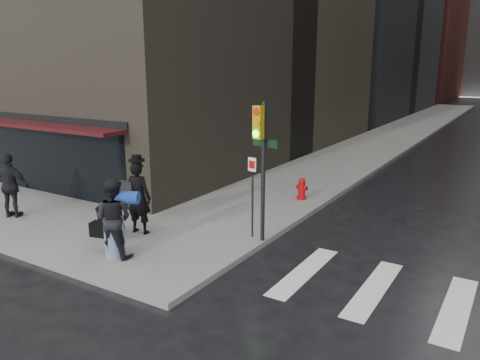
# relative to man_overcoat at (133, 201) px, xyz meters

# --- Properties ---
(ground) EXTENTS (140.00, 140.00, 0.00)m
(ground) POSITION_rel_man_overcoat_xyz_m (1.33, -0.54, -1.07)
(ground) COLOR black
(ground) RESTS_ON ground
(sidewalk_left) EXTENTS (4.00, 50.00, 0.15)m
(sidewalk_left) POSITION_rel_man_overcoat_xyz_m (1.33, 26.46, -1.00)
(sidewalk_left) COLOR slate
(sidewalk_left) RESTS_ON ground
(bldg_left_far) EXTENTS (22.00, 20.00, 26.00)m
(bldg_left_far) POSITION_rel_man_overcoat_xyz_m (-11.67, 61.46, 11.93)
(bldg_left_far) COLOR #56271D
(bldg_left_far) RESTS_ON ground
(storefront) EXTENTS (8.40, 1.11, 2.83)m
(storefront) POSITION_rel_man_overcoat_xyz_m (-5.67, 1.36, 0.75)
(storefront) COLOR black
(storefront) RESTS_ON ground
(man_overcoat) EXTENTS (1.14, 1.25, 2.19)m
(man_overcoat) POSITION_rel_man_overcoat_xyz_m (0.00, 0.00, 0.00)
(man_overcoat) COLOR black
(man_overcoat) RESTS_ON ground
(man_jeans) EXTENTS (1.38, 0.93, 1.89)m
(man_jeans) POSITION_rel_man_overcoat_xyz_m (0.74, -1.40, 0.03)
(man_jeans) COLOR black
(man_jeans) RESTS_ON ground
(man_greycoat) EXTENTS (1.22, 0.90, 1.93)m
(man_greycoat) POSITION_rel_man_overcoat_xyz_m (-4.10, -0.87, 0.04)
(man_greycoat) COLOR black
(man_greycoat) RESTS_ON ground
(traffic_light) EXTENTS (0.88, 0.50, 3.59)m
(traffic_light) POSITION_rel_man_overcoat_xyz_m (3.18, 1.29, 1.39)
(traffic_light) COLOR black
(traffic_light) RESTS_ON ground
(fire_hydrant) EXTENTS (0.42, 0.33, 0.75)m
(fire_hydrant) POSITION_rel_man_overcoat_xyz_m (2.49, 5.45, -0.59)
(fire_hydrant) COLOR #A70A0B
(fire_hydrant) RESTS_ON ground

